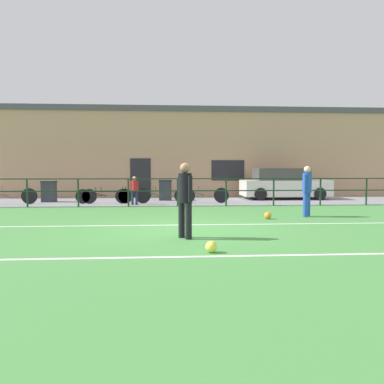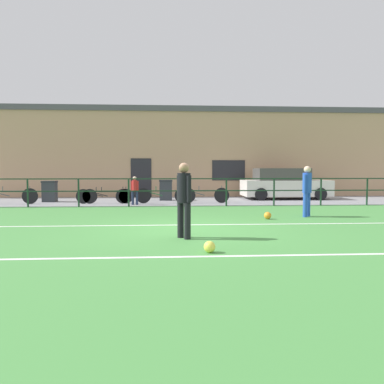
{
  "view_description": "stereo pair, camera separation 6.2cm",
  "coord_description": "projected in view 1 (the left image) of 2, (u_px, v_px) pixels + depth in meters",
  "views": [
    {
      "loc": [
        -0.43,
        -9.15,
        1.51
      ],
      "look_at": [
        0.44,
        3.83,
        0.72
      ],
      "focal_mm": 34.74,
      "sensor_mm": 36.0,
      "label": 1
    },
    {
      "loc": [
        -0.36,
        -9.16,
        1.51
      ],
      "look_at": [
        0.44,
        3.83,
        0.72
      ],
      "focal_mm": 34.74,
      "sensor_mm": 36.0,
      "label": 2
    }
  ],
  "objects": [
    {
      "name": "perimeter_fence",
      "position": [
        178.0,
        188.0,
        15.17
      ],
      "size": [
        36.07,
        0.07,
        1.15
      ],
      "color": "#193823",
      "rests_on": "ground"
    },
    {
      "name": "bicycle_parked_4",
      "position": [
        204.0,
        195.0,
        16.47
      ],
      "size": [
        2.18,
        0.04,
        0.77
      ],
      "color": "black",
      "rests_on": "pavement_strip"
    },
    {
      "name": "soccer_ball_spare",
      "position": [
        211.0,
        247.0,
        6.73
      ],
      "size": [
        0.21,
        0.21,
        0.21
      ],
      "primitive_type": "sphere",
      "color": "#E5E04C",
      "rests_on": "ground"
    },
    {
      "name": "pavement_strip",
      "position": [
        176.0,
        201.0,
        17.7
      ],
      "size": [
        48.0,
        5.0,
        0.02
      ],
      "primitive_type": "cube",
      "color": "gray",
      "rests_on": "ground"
    },
    {
      "name": "trash_bin_0",
      "position": [
        165.0,
        190.0,
        17.92
      ],
      "size": [
        0.63,
        0.54,
        0.99
      ],
      "color": "#33383D",
      "rests_on": "pavement_strip"
    },
    {
      "name": "field_line_touchline",
      "position": [
        183.0,
        225.0,
        10.08
      ],
      "size": [
        36.0,
        0.11,
        0.0
      ],
      "primitive_type": "cube",
      "color": "white",
      "rests_on": "ground"
    },
    {
      "name": "parked_car_red",
      "position": [
        284.0,
        184.0,
        18.75
      ],
      "size": [
        4.29,
        1.94,
        1.54
      ],
      "color": "silver",
      "rests_on": "pavement_strip"
    },
    {
      "name": "spectator_child",
      "position": [
        134.0,
        189.0,
        15.59
      ],
      "size": [
        0.33,
        0.21,
        1.2
      ],
      "rotation": [
        0.0,
        0.0,
        3.01
      ],
      "color": "#232D4C",
      "rests_on": "pavement_strip"
    },
    {
      "name": "clubhouse_facade",
      "position": [
        175.0,
        152.0,
        21.24
      ],
      "size": [
        28.0,
        2.56,
        4.94
      ],
      "color": "tan",
      "rests_on": "ground"
    },
    {
      "name": "bicycle_parked_2",
      "position": [
        9.0,
        196.0,
        15.9
      ],
      "size": [
        2.36,
        0.04,
        0.77
      ],
      "color": "black",
      "rests_on": "pavement_strip"
    },
    {
      "name": "player_striker",
      "position": [
        307.0,
        188.0,
        11.82
      ],
      "size": [
        0.33,
        0.35,
        1.62
      ],
      "rotation": [
        0.0,
        0.0,
        0.84
      ],
      "color": "blue",
      "rests_on": "ground"
    },
    {
      "name": "player_goalkeeper",
      "position": [
        185.0,
        196.0,
        8.07
      ],
      "size": [
        0.3,
        0.39,
        1.65
      ],
      "rotation": [
        0.0,
        0.0,
        5.33
      ],
      "color": "black",
      "rests_on": "ground"
    },
    {
      "name": "bicycle_parked_1",
      "position": [
        107.0,
        196.0,
        16.18
      ],
      "size": [
        2.2,
        0.04,
        0.74
      ],
      "color": "black",
      "rests_on": "pavement_strip"
    },
    {
      "name": "ground",
      "position": [
        185.0,
        231.0,
        9.24
      ],
      "size": [
        60.0,
        44.0,
        0.04
      ],
      "primitive_type": "cube",
      "color": "#478C42"
    },
    {
      "name": "trash_bin_1",
      "position": [
        49.0,
        191.0,
        17.01
      ],
      "size": [
        0.62,
        0.53,
        0.96
      ],
      "color": "#33383D",
      "rests_on": "pavement_strip"
    },
    {
      "name": "bicycle_parked_3",
      "position": [
        103.0,
        196.0,
        16.17
      ],
      "size": [
        2.35,
        0.04,
        0.73
      ],
      "color": "black",
      "rests_on": "pavement_strip"
    },
    {
      "name": "soccer_ball_match",
      "position": [
        268.0,
        215.0,
        11.28
      ],
      "size": [
        0.22,
        0.22,
        0.22
      ],
      "primitive_type": "sphere",
      "color": "orange",
      "rests_on": "ground"
    },
    {
      "name": "field_line_hash",
      "position": [
        192.0,
        257.0,
        6.41
      ],
      "size": [
        36.0,
        0.11,
        0.0
      ],
      "primitive_type": "cube",
      "color": "white",
      "rests_on": "ground"
    },
    {
      "name": "bicycle_parked_0",
      "position": [
        162.0,
        195.0,
        16.34
      ],
      "size": [
        2.37,
        0.04,
        0.76
      ],
      "color": "black",
      "rests_on": "pavement_strip"
    }
  ]
}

